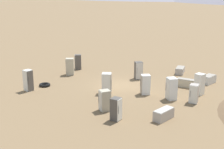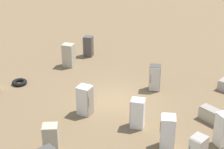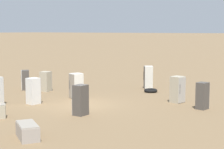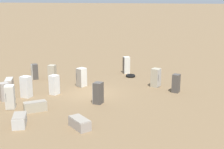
% 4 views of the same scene
% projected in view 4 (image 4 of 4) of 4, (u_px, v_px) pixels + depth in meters
% --- Properties ---
extents(ground_plane, '(1000.00, 1000.00, 0.00)m').
position_uv_depth(ground_plane, '(92.00, 93.00, 26.37)').
color(ground_plane, brown).
extents(discarded_fridge_0, '(0.65, 0.77, 1.57)m').
position_uv_depth(discarded_fridge_0, '(176.00, 83.00, 26.54)').
color(discarded_fridge_0, '#4C4742').
rests_on(discarded_fridge_0, ground_plane).
extents(discarded_fridge_1, '(0.75, 0.72, 1.74)m').
position_uv_depth(discarded_fridge_1, '(26.00, 87.00, 25.17)').
color(discarded_fridge_1, white).
rests_on(discarded_fridge_1, ground_plane).
extents(discarded_fridge_2, '(0.76, 0.83, 1.50)m').
position_uv_depth(discarded_fridge_2, '(52.00, 73.00, 30.54)').
color(discarded_fridge_2, '#B2A88E').
rests_on(discarded_fridge_2, ground_plane).
extents(discarded_fridge_3, '(0.86, 0.85, 1.53)m').
position_uv_depth(discarded_fridge_3, '(35.00, 72.00, 30.85)').
color(discarded_fridge_3, '#4C4742').
rests_on(discarded_fridge_3, ground_plane).
extents(discarded_fridge_4, '(0.88, 0.86, 1.79)m').
position_uv_depth(discarded_fridge_4, '(126.00, 65.00, 33.24)').
color(discarded_fridge_4, silver).
rests_on(discarded_fridge_4, ground_plane).
extents(discarded_fridge_5, '(0.89, 0.91, 1.74)m').
position_uv_depth(discarded_fridge_5, '(10.00, 97.00, 22.50)').
color(discarded_fridge_5, silver).
rests_on(discarded_fridge_5, ground_plane).
extents(discarded_fridge_6, '(0.84, 0.89, 1.68)m').
position_uv_depth(discarded_fridge_6, '(156.00, 78.00, 28.21)').
color(discarded_fridge_6, '#B2A88E').
rests_on(discarded_fridge_6, ground_plane).
extents(discarded_fridge_7, '(1.39, 1.68, 0.72)m').
position_uv_depth(discarded_fridge_7, '(9.00, 83.00, 28.38)').
color(discarded_fridge_7, '#A89E93').
rests_on(discarded_fridge_7, ground_plane).
extents(discarded_fridge_8, '(0.67, 0.72, 1.66)m').
position_uv_depth(discarded_fridge_8, '(98.00, 93.00, 23.66)').
color(discarded_fridge_8, '#4C4742').
rests_on(discarded_fridge_8, ground_plane).
extents(discarded_fridge_9, '(0.71, 0.80, 1.63)m').
position_uv_depth(discarded_fridge_9, '(54.00, 85.00, 25.99)').
color(discarded_fridge_9, white).
rests_on(discarded_fridge_9, ground_plane).
extents(discarded_fridge_10, '(0.94, 0.92, 1.44)m').
position_uv_depth(discarded_fridge_10, '(4.00, 92.00, 24.36)').
color(discarded_fridge_10, '#A89E93').
rests_on(discarded_fridge_10, ground_plane).
extents(discarded_fridge_11, '(1.52, 1.56, 0.74)m').
position_uv_depth(discarded_fridge_11, '(35.00, 106.00, 22.06)').
color(discarded_fridge_11, '#B2A88E').
rests_on(discarded_fridge_11, ground_plane).
extents(discarded_fridge_12, '(1.76, 1.52, 0.65)m').
position_uv_depth(discarded_fridge_12, '(80.00, 123.00, 19.22)').
color(discarded_fridge_12, '#A89E93').
rests_on(discarded_fridge_12, ground_plane).
extents(discarded_fridge_13, '(1.41, 1.64, 0.73)m').
position_uv_depth(discarded_fridge_13, '(19.00, 120.00, 19.54)').
color(discarded_fridge_13, silver).
rests_on(discarded_fridge_13, ground_plane).
extents(discarded_fridge_14, '(0.89, 0.94, 1.69)m').
position_uv_depth(discarded_fridge_14, '(81.00, 77.00, 28.33)').
color(discarded_fridge_14, silver).
rests_on(discarded_fridge_14, ground_plane).
extents(scrap_tire, '(0.98, 0.98, 0.24)m').
position_uv_depth(scrap_tire, '(131.00, 76.00, 31.88)').
color(scrap_tire, black).
rests_on(scrap_tire, ground_plane).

